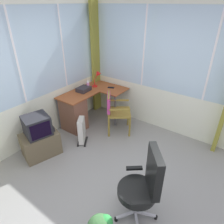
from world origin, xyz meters
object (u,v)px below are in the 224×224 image
tv_on_stand (40,138)px  desk (76,111)px  spray_bottle (88,85)px  wooden_armchair (114,108)px  paper_tray (84,89)px  tv_remote (111,88)px  space_heater (82,130)px  desk_lamp (98,76)px  office_chair (144,183)px

tv_on_stand → desk: bearing=6.3°
spray_bottle → wooden_armchair: (-0.12, -0.81, -0.30)m
paper_tray → wooden_armchair: 0.84m
tv_on_stand → tv_remote: bearing=-6.9°
desk → space_heater: desk is taller
paper_tray → space_heater: bearing=-141.9°
desk_lamp → space_heater: bearing=-157.8°
desk_lamp → office_chair: desk_lamp is taller
desk_lamp → tv_remote: 0.40m
desk_lamp → wooden_armchair: bearing=-118.4°
desk_lamp → office_chair: 2.89m
space_heater → wooden_armchair: bearing=-22.0°
office_chair → tv_remote: bearing=45.2°
tv_remote → tv_on_stand: 1.96m
desk_lamp → wooden_armchair: size_ratio=0.41×
tv_remote → space_heater: tv_remote is taller
paper_tray → office_chair: bearing=-121.0°
desk → wooden_armchair: wooden_armchair is taller
desk → paper_tray: bearing=7.8°
desk → office_chair: size_ratio=1.31×
office_chair → tv_on_stand: bearing=90.5°
paper_tray → space_heater: 1.00m
tv_on_stand → space_heater: size_ratio=1.47×
paper_tray → tv_on_stand: paper_tray is taller
wooden_armchair → desk_lamp: bearing=61.6°
desk → tv_on_stand: size_ratio=1.72×
desk_lamp → space_heater: (-1.10, -0.45, -0.73)m
desk_lamp → space_heater: 1.39m
desk → tv_on_stand: tv_on_stand is taller
spray_bottle → tv_remote: bearing=-48.5°
paper_tray → desk_lamp: bearing=-9.4°
tv_on_stand → space_heater: bearing=-26.1°
space_heater → office_chair: bearing=-111.9°
wooden_armchair → office_chair: office_chair is taller
desk_lamp → office_chair: bearing=-129.3°
spray_bottle → wooden_armchair: size_ratio=0.24×
tv_remote → space_heater: size_ratio=0.27×
desk_lamp → tv_on_stand: bearing=-177.2°
desk_lamp → tv_on_stand: 1.94m
paper_tray → tv_remote: bearing=-37.6°
tv_remote → spray_bottle: (-0.35, 0.40, 0.09)m
tv_remote → wooden_armchair: 0.66m
spray_bottle → office_chair: bearing=-123.8°
desk → desk_lamp: size_ratio=3.83×
tv_remote → tv_on_stand: bearing=148.1°
spray_bottle → space_heater: (-0.82, -0.52, -0.59)m
tv_remote → office_chair: bearing=-159.9°
desk → tv_on_stand: bearing=-173.7°
spray_bottle → office_chair: (-1.53, -2.29, -0.29)m
tv_on_stand → space_heater: 0.81m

